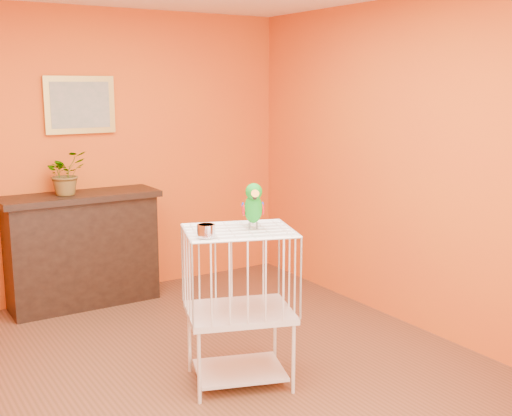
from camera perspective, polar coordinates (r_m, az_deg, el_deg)
ground at (r=4.28m, az=-5.12°, el=-15.85°), size 4.50×4.50×0.00m
room_shell at (r=3.84m, az=-5.53°, el=5.74°), size 4.50×4.50×4.50m
console_cabinet at (r=5.85m, az=-15.19°, el=-3.58°), size 1.35×0.48×1.00m
potted_plant at (r=5.74m, az=-16.68°, el=2.64°), size 0.44×0.46×0.29m
framed_picture at (r=5.90m, az=-15.38°, el=8.83°), size 0.62×0.04×0.50m
birdcage at (r=4.17m, az=-1.49°, el=-8.58°), size 0.79×0.70×1.03m
feed_cup at (r=3.83m, az=-4.46°, el=-2.03°), size 0.11×0.11×0.08m
parrot at (r=4.03m, az=-0.24°, el=0.24°), size 0.18×0.26×0.30m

